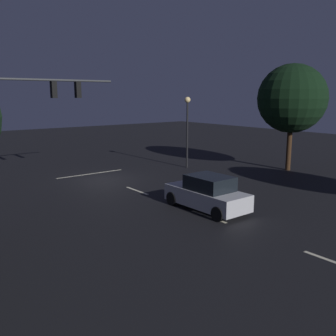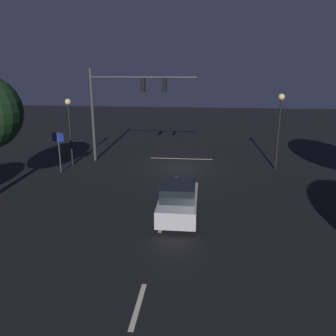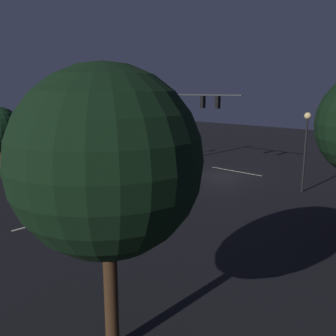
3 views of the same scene
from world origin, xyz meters
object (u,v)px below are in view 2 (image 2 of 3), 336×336
at_px(route_sign, 59,144).
at_px(street_lamp_right_kerb, 69,119).
at_px(car_approaching, 178,201).
at_px(street_lamp_left_kerb, 280,118).
at_px(traffic_signal_assembly, 124,97).

bearing_deg(route_sign, street_lamp_right_kerb, -91.76).
relative_size(car_approaching, street_lamp_left_kerb, 0.82).
xyz_separation_m(street_lamp_right_kerb, route_sign, (0.06, 2.02, -1.39)).
distance_m(traffic_signal_assembly, street_lamp_left_kerb, 11.27).
relative_size(street_lamp_right_kerb, route_sign, 1.72).
xyz_separation_m(car_approaching, route_sign, (8.71, -6.43, 1.25)).
bearing_deg(car_approaching, street_lamp_right_kerb, -44.34).
distance_m(street_lamp_left_kerb, street_lamp_right_kerb, 14.90).
relative_size(traffic_signal_assembly, street_lamp_left_kerb, 1.49).
bearing_deg(street_lamp_left_kerb, traffic_signal_assembly, -5.98).
bearing_deg(street_lamp_right_kerb, route_sign, 88.24).
bearing_deg(street_lamp_right_kerb, car_approaching, 135.66).
height_order(street_lamp_left_kerb, street_lamp_right_kerb, street_lamp_left_kerb).
height_order(street_lamp_left_kerb, route_sign, street_lamp_left_kerb).
bearing_deg(traffic_signal_assembly, street_lamp_left_kerb, 174.02).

